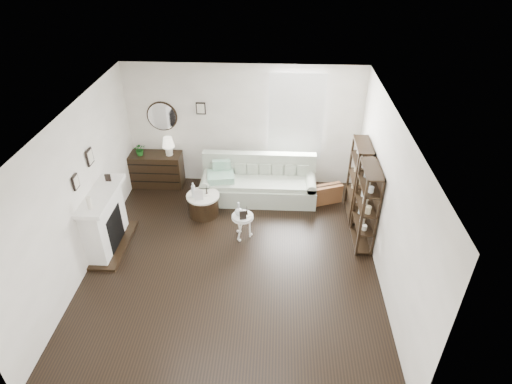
# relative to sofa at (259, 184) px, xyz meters

# --- Properties ---
(room) EXTENTS (5.50, 5.50, 5.50)m
(room) POSITION_rel_sofa_xyz_m (0.38, 0.63, 1.29)
(room) COLOR black
(room) RESTS_ON ground
(fireplace) EXTENTS (0.50, 1.40, 1.84)m
(fireplace) POSITION_rel_sofa_xyz_m (-2.67, -1.78, 0.23)
(fireplace) COLOR white
(fireplace) RESTS_ON ground
(shelf_unit_far) EXTENTS (0.30, 0.80, 1.60)m
(shelf_unit_far) POSITION_rel_sofa_xyz_m (1.98, -0.52, 0.49)
(shelf_unit_far) COLOR black
(shelf_unit_far) RESTS_ON ground
(shelf_unit_near) EXTENTS (0.30, 0.80, 1.60)m
(shelf_unit_near) POSITION_rel_sofa_xyz_m (1.98, -1.42, 0.49)
(shelf_unit_near) COLOR black
(shelf_unit_near) RESTS_ON ground
(sofa) EXTENTS (2.41, 0.84, 0.94)m
(sofa) POSITION_rel_sofa_xyz_m (0.00, 0.00, 0.00)
(sofa) COLOR #A8B4A0
(sofa) RESTS_ON ground
(quilt) EXTENTS (0.61, 0.53, 0.14)m
(quilt) POSITION_rel_sofa_xyz_m (-0.79, -0.12, 0.24)
(quilt) COLOR #299664
(quilt) RESTS_ON sofa
(suitcase) EXTENTS (0.65, 0.41, 0.41)m
(suitcase) POSITION_rel_sofa_xyz_m (1.46, -0.13, -0.10)
(suitcase) COLOR brown
(suitcase) RESTS_ON ground
(dresser) EXTENTS (1.15, 0.49, 0.76)m
(dresser) POSITION_rel_sofa_xyz_m (-2.30, 0.40, 0.07)
(dresser) COLOR black
(dresser) RESTS_ON ground
(table_lamp) EXTENTS (0.34, 0.34, 0.42)m
(table_lamp) POSITION_rel_sofa_xyz_m (-1.97, 0.40, 0.66)
(table_lamp) COLOR beige
(table_lamp) RESTS_ON dresser
(potted_plant) EXTENTS (0.31, 0.29, 0.28)m
(potted_plant) POSITION_rel_sofa_xyz_m (-2.59, 0.35, 0.60)
(potted_plant) COLOR #19581A
(potted_plant) RESTS_ON dresser
(drum_table) EXTENTS (0.66, 0.66, 0.46)m
(drum_table) POSITION_rel_sofa_xyz_m (-1.08, -0.69, -0.08)
(drum_table) COLOR black
(drum_table) RESTS_ON ground
(pedestal_table) EXTENTS (0.41, 0.41, 0.49)m
(pedestal_table) POSITION_rel_sofa_xyz_m (-0.23, -1.38, 0.14)
(pedestal_table) COLOR white
(pedestal_table) RESTS_ON ground
(eiffel_drum) EXTENTS (0.10, 0.10, 0.17)m
(eiffel_drum) POSITION_rel_sofa_xyz_m (-1.01, -0.65, 0.24)
(eiffel_drum) COLOR black
(eiffel_drum) RESTS_ON drum_table
(bottle_drum) EXTENTS (0.08, 0.08, 0.33)m
(bottle_drum) POSITION_rel_sofa_xyz_m (-1.25, -0.77, 0.31)
(bottle_drum) COLOR silver
(bottle_drum) RESTS_ON drum_table
(card_frame_drum) EXTENTS (0.18, 0.10, 0.22)m
(card_frame_drum) POSITION_rel_sofa_xyz_m (-1.13, -0.86, 0.26)
(card_frame_drum) COLOR silver
(card_frame_drum) RESTS_ON drum_table
(eiffel_ped) EXTENTS (0.12, 0.12, 0.17)m
(eiffel_ped) POSITION_rel_sofa_xyz_m (-0.15, -1.35, 0.26)
(eiffel_ped) COLOR black
(eiffel_ped) RESTS_ON pedestal_table
(flask_ped) EXTENTS (0.15, 0.15, 0.27)m
(flask_ped) POSITION_rel_sofa_xyz_m (-0.30, -1.36, 0.32)
(flask_ped) COLOR silver
(flask_ped) RESTS_ON pedestal_table
(card_frame_ped) EXTENTS (0.13, 0.08, 0.16)m
(card_frame_ped) POSITION_rel_sofa_xyz_m (-0.21, -1.49, 0.26)
(card_frame_ped) COLOR black
(card_frame_ped) RESTS_ON pedestal_table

